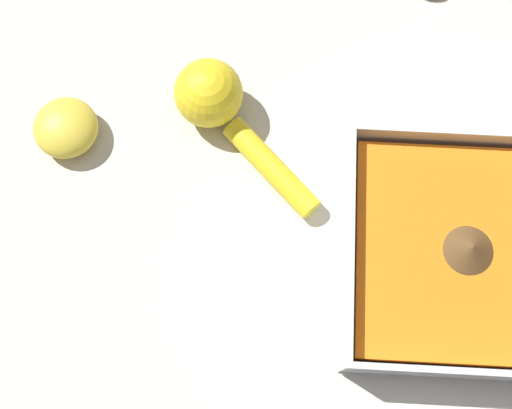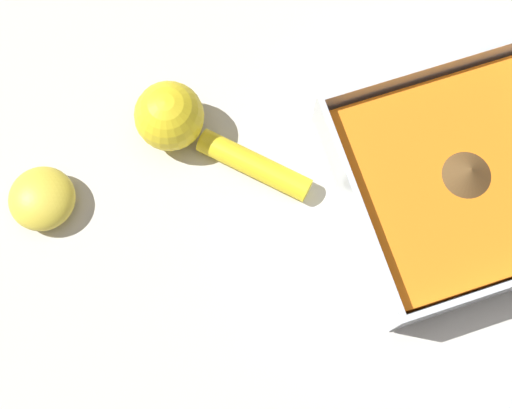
# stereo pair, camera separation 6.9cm
# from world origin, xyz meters

# --- Properties ---
(ground_plane) EXTENTS (4.00, 4.00, 0.00)m
(ground_plane) POSITION_xyz_m (0.00, 0.00, 0.00)
(ground_plane) COLOR beige
(square_dish) EXTENTS (0.23, 0.23, 0.07)m
(square_dish) POSITION_xyz_m (0.01, 0.03, 0.03)
(square_dish) COLOR silver
(square_dish) RESTS_ON ground_plane
(lemon_squeezer) EXTENTS (0.16, 0.15, 0.07)m
(lemon_squeezer) POSITION_xyz_m (-0.13, -0.22, 0.03)
(lemon_squeezer) COLOR yellow
(lemon_squeezer) RESTS_ON ground_plane
(lemon_half) EXTENTS (0.07, 0.07, 0.04)m
(lemon_half) POSITION_xyz_m (-0.10, -0.37, 0.02)
(lemon_half) COLOR yellow
(lemon_half) RESTS_ON ground_plane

